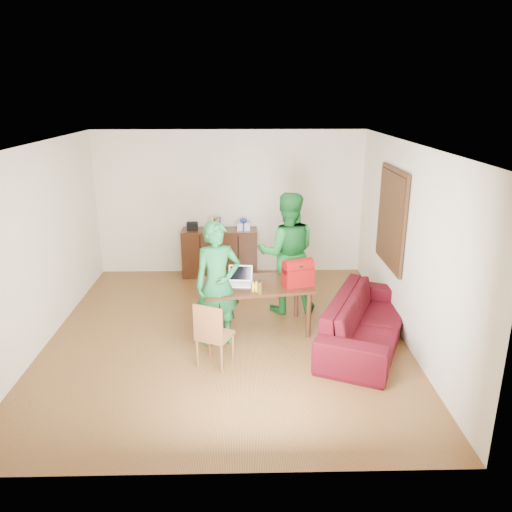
{
  "coord_description": "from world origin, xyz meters",
  "views": [
    {
      "loc": [
        0.27,
        -6.48,
        3.32
      ],
      "look_at": [
        0.43,
        0.38,
        1.07
      ],
      "focal_mm": 35.0,
      "sensor_mm": 36.0,
      "label": 1
    }
  ],
  "objects_px": {
    "chair": "(215,347)",
    "sofa": "(367,320)",
    "table": "(256,289)",
    "person_near": "(218,284)",
    "person_far": "(287,253)",
    "laptop": "(240,282)",
    "bottle": "(260,287)",
    "red_bag": "(298,275)"
  },
  "relations": [
    {
      "from": "table",
      "to": "sofa",
      "type": "bearing_deg",
      "value": -24.05
    },
    {
      "from": "person_far",
      "to": "sofa",
      "type": "xyz_separation_m",
      "value": [
        1.02,
        -1.13,
        -0.62
      ]
    },
    {
      "from": "person_near",
      "to": "person_far",
      "type": "relative_size",
      "value": 0.91
    },
    {
      "from": "chair",
      "to": "person_near",
      "type": "xyz_separation_m",
      "value": [
        0.02,
        0.62,
        0.61
      ]
    },
    {
      "from": "chair",
      "to": "person_far",
      "type": "distance_m",
      "value": 2.1
    },
    {
      "from": "table",
      "to": "person_near",
      "type": "relative_size",
      "value": 0.95
    },
    {
      "from": "chair",
      "to": "bottle",
      "type": "height_order",
      "value": "bottle"
    },
    {
      "from": "person_far",
      "to": "laptop",
      "type": "xyz_separation_m",
      "value": [
        -0.73,
        -0.74,
        -0.19
      ]
    },
    {
      "from": "table",
      "to": "red_bag",
      "type": "bearing_deg",
      "value": -15.15
    },
    {
      "from": "table",
      "to": "sofa",
      "type": "height_order",
      "value": "table"
    },
    {
      "from": "chair",
      "to": "sofa",
      "type": "height_order",
      "value": "chair"
    },
    {
      "from": "chair",
      "to": "bottle",
      "type": "xyz_separation_m",
      "value": [
        0.59,
        0.61,
        0.56
      ]
    },
    {
      "from": "table",
      "to": "person_near",
      "type": "xyz_separation_m",
      "value": [
        -0.53,
        -0.37,
        0.23
      ]
    },
    {
      "from": "bottle",
      "to": "red_bag",
      "type": "distance_m",
      "value": 0.63
    },
    {
      "from": "person_far",
      "to": "sofa",
      "type": "relative_size",
      "value": 0.83
    },
    {
      "from": "person_near",
      "to": "bottle",
      "type": "distance_m",
      "value": 0.57
    },
    {
      "from": "red_bag",
      "to": "table",
      "type": "bearing_deg",
      "value": 155.82
    },
    {
      "from": "chair",
      "to": "laptop",
      "type": "height_order",
      "value": "laptop"
    },
    {
      "from": "bottle",
      "to": "red_bag",
      "type": "height_order",
      "value": "red_bag"
    },
    {
      "from": "chair",
      "to": "red_bag",
      "type": "relative_size",
      "value": 2.09
    },
    {
      "from": "laptop",
      "to": "person_far",
      "type": "bearing_deg",
      "value": 50.14
    },
    {
      "from": "person_near",
      "to": "person_far",
      "type": "bearing_deg",
      "value": 30.23
    },
    {
      "from": "red_bag",
      "to": "sofa",
      "type": "distance_m",
      "value": 1.13
    },
    {
      "from": "red_bag",
      "to": "person_far",
      "type": "bearing_deg",
      "value": 79.42
    },
    {
      "from": "chair",
      "to": "table",
      "type": "bearing_deg",
      "value": 84.99
    },
    {
      "from": "bottle",
      "to": "person_near",
      "type": "bearing_deg",
      "value": 179.37
    },
    {
      "from": "table",
      "to": "bottle",
      "type": "height_order",
      "value": "bottle"
    },
    {
      "from": "person_near",
      "to": "sofa",
      "type": "relative_size",
      "value": 0.75
    },
    {
      "from": "chair",
      "to": "bottle",
      "type": "distance_m",
      "value": 1.02
    },
    {
      "from": "chair",
      "to": "sofa",
      "type": "relative_size",
      "value": 0.38
    },
    {
      "from": "bottle",
      "to": "red_bag",
      "type": "bearing_deg",
      "value": 28.95
    },
    {
      "from": "bottle",
      "to": "chair",
      "type": "bearing_deg",
      "value": -134.09
    },
    {
      "from": "person_far",
      "to": "chair",
      "type": "bearing_deg",
      "value": 58.15
    },
    {
      "from": "laptop",
      "to": "bottle",
      "type": "bearing_deg",
      "value": -45.58
    },
    {
      "from": "red_bag",
      "to": "sofa",
      "type": "bearing_deg",
      "value": -38.34
    },
    {
      "from": "person_near",
      "to": "red_bag",
      "type": "relative_size",
      "value": 4.16
    },
    {
      "from": "laptop",
      "to": "sofa",
      "type": "relative_size",
      "value": 0.16
    },
    {
      "from": "laptop",
      "to": "red_bag",
      "type": "xyz_separation_m",
      "value": [
        0.83,
        -0.03,
        0.11
      ]
    },
    {
      "from": "sofa",
      "to": "person_near",
      "type": "bearing_deg",
      "value": 112.27
    },
    {
      "from": "table",
      "to": "person_far",
      "type": "relative_size",
      "value": 0.86
    },
    {
      "from": "chair",
      "to": "laptop",
      "type": "xyz_separation_m",
      "value": [
        0.32,
        0.95,
        0.51
      ]
    },
    {
      "from": "person_near",
      "to": "bottle",
      "type": "bearing_deg",
      "value": -16.44
    }
  ]
}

